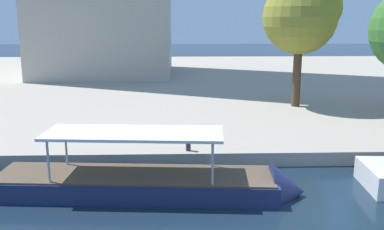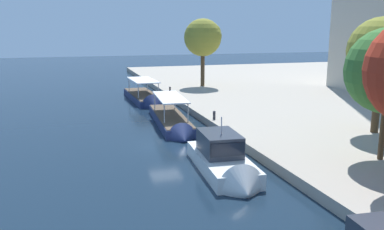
{
  "view_description": "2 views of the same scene",
  "coord_description": "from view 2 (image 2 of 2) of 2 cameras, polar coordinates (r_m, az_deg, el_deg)",
  "views": [
    {
      "loc": [
        -5.42,
        -15.21,
        7.4
      ],
      "look_at": [
        -4.77,
        5.16,
        2.79
      ],
      "focal_mm": 40.37,
      "sensor_mm": 36.0,
      "label": 1
    },
    {
      "loc": [
        31.08,
        -7.19,
        9.31
      ],
      "look_at": [
        -0.72,
        2.46,
        2.24
      ],
      "focal_mm": 38.48,
      "sensor_mm": 36.0,
      "label": 2
    }
  ],
  "objects": [
    {
      "name": "tour_boat_1",
      "position": [
        39.51,
        -2.78,
        -1.09
      ],
      "size": [
        13.31,
        3.6,
        3.74
      ],
      "rotation": [
        0.0,
        0.0,
        -0.08
      ],
      "color": "navy",
      "rests_on": "ground_plane"
    },
    {
      "name": "motor_yacht_2",
      "position": [
        26.9,
        4.54,
        -6.8
      ],
      "size": [
        9.12,
        3.49,
        4.72
      ],
      "rotation": [
        0.0,
        0.0,
        -0.07
      ],
      "color": "silver",
      "rests_on": "ground_plane"
    },
    {
      "name": "mooring_bollard_1",
      "position": [
        55.61,
        -3.08,
        3.57
      ],
      "size": [
        0.26,
        0.26,
        0.8
      ],
      "color": "#2D2D33",
      "rests_on": "dock_promenade"
    },
    {
      "name": "tour_boat_0",
      "position": [
        53.05,
        -6.49,
        2.18
      ],
      "size": [
        12.7,
        3.57,
        3.96
      ],
      "rotation": [
        0.0,
        0.0,
        0.03
      ],
      "color": "navy",
      "rests_on": "ground_plane"
    },
    {
      "name": "mooring_bollard_0",
      "position": [
        39.19,
        3.1,
        0.03
      ],
      "size": [
        0.28,
        0.28,
        0.84
      ],
      "color": "#2D2D33",
      "rests_on": "dock_promenade"
    },
    {
      "name": "tree_5",
      "position": [
        61.29,
        1.75,
        10.74
      ],
      "size": [
        5.51,
        5.51,
        9.92
      ],
      "color": "#4C3823",
      "rests_on": "dock_promenade"
    },
    {
      "name": "ground_plane",
      "position": [
        33.23,
        -3.72,
        -4.28
      ],
      "size": [
        220.0,
        220.0,
        0.0
      ],
      "primitive_type": "plane",
      "color": "#142333"
    }
  ]
}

